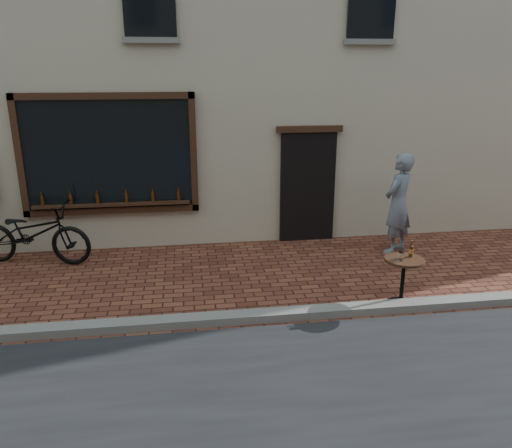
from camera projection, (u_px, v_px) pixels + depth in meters
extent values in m
plane|color=#4E2219|center=(230.00, 329.00, 6.78)|extent=(90.00, 90.00, 0.00)
cube|color=slate|center=(229.00, 318.00, 6.95)|extent=(90.00, 0.25, 0.12)
cube|color=black|center=(109.00, 155.00, 9.21)|extent=(3.00, 0.06, 2.00)
cube|color=black|center=(103.00, 96.00, 8.87)|extent=(3.24, 0.10, 0.12)
cube|color=black|center=(113.00, 210.00, 9.51)|extent=(3.24, 0.10, 0.12)
cube|color=black|center=(19.00, 157.00, 8.98)|extent=(0.12, 0.10, 2.24)
cube|color=black|center=(194.00, 153.00, 9.41)|extent=(0.12, 0.10, 2.24)
cube|color=black|center=(113.00, 204.00, 9.43)|extent=(2.90, 0.16, 0.05)
cube|color=black|center=(307.00, 187.00, 9.97)|extent=(1.10, 0.10, 2.20)
cube|color=black|center=(310.00, 129.00, 9.60)|extent=(1.30, 0.10, 0.12)
cylinder|color=#3D1C07|center=(42.00, 201.00, 9.22)|extent=(0.06, 0.06, 0.19)
cylinder|color=#3D1C07|center=(71.00, 200.00, 9.29)|extent=(0.06, 0.06, 0.19)
cylinder|color=#3D1C07|center=(98.00, 199.00, 9.36)|extent=(0.06, 0.06, 0.19)
cylinder|color=#3D1C07|center=(126.00, 198.00, 9.43)|extent=(0.06, 0.06, 0.19)
cylinder|color=#3D1C07|center=(152.00, 197.00, 9.49)|extent=(0.06, 0.06, 0.19)
cylinder|color=#3D1C07|center=(179.00, 196.00, 9.56)|extent=(0.06, 0.06, 0.19)
imported|color=black|center=(33.00, 233.00, 8.91)|extent=(2.24, 1.22, 1.12)
cylinder|color=black|center=(400.00, 304.00, 7.46)|extent=(0.42, 0.42, 0.03)
cylinder|color=black|center=(402.00, 282.00, 7.36)|extent=(0.06, 0.06, 0.68)
cylinder|color=black|center=(405.00, 260.00, 7.25)|extent=(0.58, 0.58, 0.04)
cylinder|color=gold|center=(411.00, 251.00, 7.29)|extent=(0.06, 0.06, 0.06)
cylinder|color=white|center=(401.00, 257.00, 7.15)|extent=(0.08, 0.08, 0.13)
imported|color=slate|center=(398.00, 204.00, 9.35)|extent=(0.83, 0.79, 1.91)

